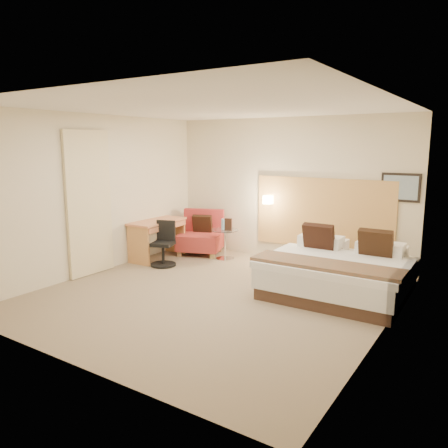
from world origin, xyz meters
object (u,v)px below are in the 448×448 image
Objects in this scene: desk at (158,229)px; desk_chair at (164,248)px; bed at (340,272)px; lounge_chair at (201,236)px; side_table at (225,243)px.

desk_chair is at bearing -38.56° from desk.
desk_chair is (0.43, -0.34, -0.26)m from desk.
desk_chair is at bearing -175.05° from bed.
desk is (-3.62, 0.06, 0.27)m from bed.
bed is 3.27m from lounge_chair.
lounge_chair is 1.11m from desk_chair.
desk_chair is at bearing -91.79° from lounge_chair.
bed is 1.98× the size of lounge_chair.
side_table is 0.52× the size of desk.
lounge_chair reaches higher than side_table.
desk is (-0.46, -0.77, 0.24)m from lounge_chair.
bed is 2.52× the size of desk_chair.
bed is at bearing -14.81° from lounge_chair.
desk is at bearing -150.79° from side_table.
side_table is 0.78× the size of desk_chair.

